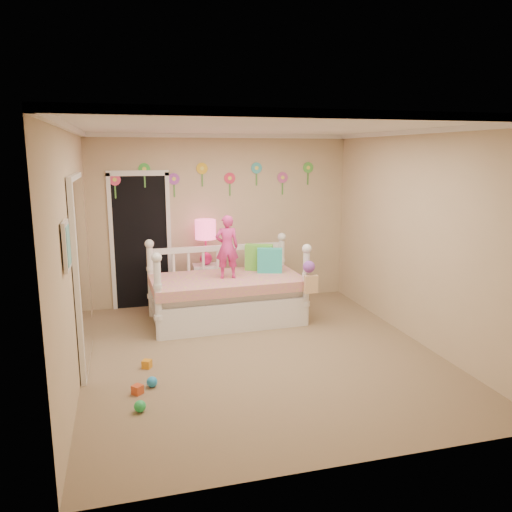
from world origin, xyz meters
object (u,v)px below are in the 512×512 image
object	(u,v)px
daybed	(226,281)
nightstand	(207,286)
table_lamp	(206,235)
child	(227,247)

from	to	relation	value
daybed	nightstand	distance (m)	0.78
daybed	table_lamp	distance (m)	0.92
table_lamp	child	bearing A→B (deg)	-78.14
child	nightstand	bearing A→B (deg)	-74.76
child	nightstand	size ratio (longest dim) A/B	1.32
table_lamp	nightstand	bearing A→B (deg)	-90.00
daybed	nightstand	size ratio (longest dim) A/B	3.18
table_lamp	daybed	bearing A→B (deg)	-77.29
child	table_lamp	distance (m)	0.80
child	table_lamp	bearing A→B (deg)	-74.76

